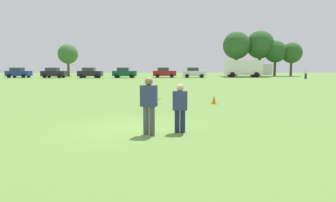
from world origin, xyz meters
name	(u,v)px	position (x,y,z in m)	size (l,w,h in m)	color
ground_plane	(132,129)	(0.00, 0.00, 0.00)	(172.95, 172.95, 0.00)	#608C3D
player_thrower	(149,103)	(0.61, -0.93, 0.98)	(0.52, 0.36, 1.73)	#4C4C51
player_defender	(180,106)	(1.55, -0.63, 0.85)	(0.47, 0.29, 1.52)	#1E234C
frisbee	(157,99)	(0.86, -0.69, 1.05)	(0.27, 0.27, 0.08)	yellow
traffic_cone	(214,100)	(3.83, 6.64, 0.23)	(0.32, 0.32, 0.48)	#D8590C
parked_car_near_left	(18,73)	(-24.99, 45.83, 0.92)	(4.26, 2.33, 1.82)	navy
parked_car_mid_left	(54,73)	(-18.31, 44.84, 0.92)	(4.26, 2.33, 1.82)	black
parked_car_center	(90,73)	(-11.82, 44.39, 0.92)	(4.26, 2.33, 1.82)	black
parked_car_mid_right	(124,73)	(-5.80, 44.89, 0.92)	(4.26, 2.33, 1.82)	#0C4C2D
parked_car_near_right	(164,72)	(1.33, 46.07, 0.92)	(4.26, 2.33, 1.82)	maroon
parked_car_far_right	(194,73)	(6.67, 45.60, 0.92)	(4.26, 2.33, 1.82)	silver
box_truck	(246,68)	(16.72, 47.44, 1.75)	(8.58, 3.21, 3.18)	white
bystander_sideline_watcher	(306,73)	(24.54, 40.08, 0.98)	(0.53, 0.39, 1.73)	#1E234C
tree_west_oak	(68,54)	(-18.43, 53.89, 4.53)	(4.06, 4.06, 6.59)	brown
tree_west_maple	(237,46)	(16.44, 54.46, 6.34)	(5.67, 5.67, 9.21)	brown
tree_center_elm	(260,45)	(21.54, 55.06, 6.52)	(5.83, 5.83, 9.48)	brown
tree_east_birch	(275,52)	(24.58, 54.31, 5.08)	(4.54, 4.54, 7.38)	brown
tree_east_oak	(292,53)	(27.91, 54.04, 4.80)	(4.29, 4.29, 6.97)	brown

